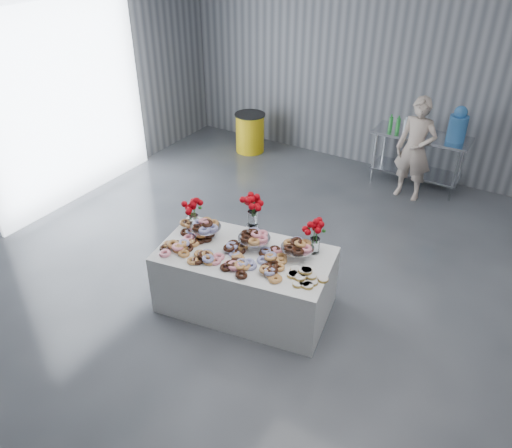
{
  "coord_description": "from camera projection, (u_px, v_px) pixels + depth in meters",
  "views": [
    {
      "loc": [
        2.18,
        -3.67,
        3.94
      ],
      "look_at": [
        -0.3,
        0.43,
        0.91
      ],
      "focal_mm": 35.0,
      "sensor_mm": 36.0,
      "label": 1
    }
  ],
  "objects": [
    {
      "name": "bouquet_right",
      "position": [
        316.0,
        230.0,
        5.31
      ],
      "size": [
        0.26,
        0.26,
        0.42
      ],
      "color": "white",
      "rests_on": "display_table"
    },
    {
      "name": "cake_stand_right",
      "position": [
        298.0,
        246.0,
        5.33
      ],
      "size": [
        0.36,
        0.36,
        0.17
      ],
      "color": "silver",
      "rests_on": "display_table"
    },
    {
      "name": "room_walls",
      "position": [
        238.0,
        80.0,
        4.47
      ],
      "size": [
        8.04,
        9.04,
        4.02
      ],
      "color": "slate",
      "rests_on": "ground"
    },
    {
      "name": "person",
      "position": [
        415.0,
        149.0,
        7.66
      ],
      "size": [
        0.63,
        0.44,
        1.63
      ],
      "primitive_type": "imported",
      "rotation": [
        0.0,
        0.0,
        -0.09
      ],
      "color": "#CC8C93",
      "rests_on": "ground"
    },
    {
      "name": "trash_barrel",
      "position": [
        250.0,
        133.0,
        9.41
      ],
      "size": [
        0.57,
        0.57,
        0.73
      ],
      "rotation": [
        0.0,
        0.0,
        0.35
      ],
      "color": "yellow",
      "rests_on": "ground"
    },
    {
      "name": "danish_pile",
      "position": [
        307.0,
        273.0,
        5.07
      ],
      "size": [
        0.48,
        0.48,
        0.11
      ],
      "primitive_type": null,
      "color": "white",
      "rests_on": "display_table"
    },
    {
      "name": "cake_stand_mid",
      "position": [
        254.0,
        237.0,
        5.48
      ],
      "size": [
        0.36,
        0.36,
        0.17
      ],
      "color": "silver",
      "rests_on": "display_table"
    },
    {
      "name": "cake_stand_left",
      "position": [
        205.0,
        226.0,
        5.67
      ],
      "size": [
        0.36,
        0.36,
        0.17
      ],
      "color": "silver",
      "rests_on": "display_table"
    },
    {
      "name": "display_table",
      "position": [
        245.0,
        280.0,
        5.66
      ],
      "size": [
        2.04,
        1.3,
        0.75
      ],
      "primitive_type": "cube",
      "rotation": [
        0.0,
        0.0,
        0.17
      ],
      "color": "white",
      "rests_on": "ground"
    },
    {
      "name": "bouquet_left",
      "position": [
        193.0,
        206.0,
        5.73
      ],
      "size": [
        0.26,
        0.26,
        0.42
      ],
      "color": "white",
      "rests_on": "display_table"
    },
    {
      "name": "donut_mounds",
      "position": [
        242.0,
        252.0,
        5.39
      ],
      "size": [
        1.91,
        1.09,
        0.09
      ],
      "primitive_type": null,
      "rotation": [
        0.0,
        0.0,
        0.17
      ],
      "color": "#D08D4C",
      "rests_on": "display_table"
    },
    {
      "name": "prep_table",
      "position": [
        419.0,
        151.0,
        8.09
      ],
      "size": [
        1.5,
        0.6,
        0.9
      ],
      "color": "silver",
      "rests_on": "ground"
    },
    {
      "name": "water_jug",
      "position": [
        458.0,
        125.0,
        7.59
      ],
      "size": [
        0.28,
        0.28,
        0.55
      ],
      "color": "#4290E1",
      "rests_on": "prep_table"
    },
    {
      "name": "ground",
      "position": [
        259.0,
        315.0,
        5.71
      ],
      "size": [
        9.0,
        9.0,
        0.0
      ],
      "primitive_type": "plane",
      "color": "#34373C",
      "rests_on": "ground"
    },
    {
      "name": "drink_bottles",
      "position": [
        402.0,
        124.0,
        7.94
      ],
      "size": [
        0.54,
        0.08,
        0.27
      ],
      "primitive_type": null,
      "color": "#268C33",
      "rests_on": "prep_table"
    },
    {
      "name": "bouquet_center",
      "position": [
        252.0,
        208.0,
        5.54
      ],
      "size": [
        0.26,
        0.26,
        0.57
      ],
      "color": "silver",
      "rests_on": "display_table"
    }
  ]
}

